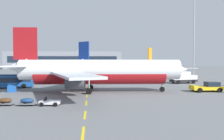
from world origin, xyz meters
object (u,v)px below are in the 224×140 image
at_px(airliner_foreground, 97,71).
at_px(ground_power_truck, 183,77).
at_px(airliner_far_center, 159,67).
at_px(airliner_mid_left, 56,66).
at_px(baggage_train, 27,102).
at_px(pushback_tug, 208,87).
at_px(apron_shuttle_bus, 5,80).
at_px(apron_light_mast_far, 194,26).
at_px(uld_cargo_container, 12,88).
at_px(catering_truck, 148,76).

xyz_separation_m(airliner_foreground, ground_power_truck, (23.06, 15.47, -2.30)).
distance_m(airliner_foreground, airliner_far_center, 51.62).
height_order(airliner_mid_left, baggage_train, airliner_mid_left).
xyz_separation_m(airliner_foreground, pushback_tug, (21.39, -1.10, -3.05)).
xyz_separation_m(airliner_foreground, baggage_train, (-9.69, -12.53, -3.42)).
bearing_deg(apron_shuttle_bus, airliner_foreground, -23.03).
relative_size(airliner_mid_left, baggage_train, 3.67).
relative_size(airliner_foreground, ground_power_truck, 4.76).
bearing_deg(airliner_far_center, airliner_foreground, -119.22).
bearing_deg(apron_light_mast_far, uld_cargo_container, -150.02).
distance_m(catering_truck, ground_power_truck, 10.11).
distance_m(airliner_foreground, baggage_train, 16.20).
xyz_separation_m(apron_shuttle_bus, uld_cargo_container, (3.70, -6.58, -0.95)).
bearing_deg(apron_light_mast_far, catering_truck, -154.54).
bearing_deg(pushback_tug, airliner_mid_left, 126.81).
bearing_deg(pushback_tug, airliner_foreground, 177.06).
height_order(airliner_mid_left, airliner_far_center, airliner_mid_left).
bearing_deg(airliner_far_center, pushback_tug, -94.71).
relative_size(airliner_far_center, uld_cargo_container, 14.63).
bearing_deg(airliner_mid_left, airliner_foreground, -72.88).
bearing_deg(airliner_foreground, ground_power_truck, 33.85).
bearing_deg(apron_light_mast_far, apron_shuttle_bus, -157.62).
height_order(apron_shuttle_bus, catering_truck, catering_truck).
bearing_deg(ground_power_truck, airliner_far_center, 85.87).
distance_m(airliner_foreground, apron_shuttle_bus, 21.90).
xyz_separation_m(airliner_foreground, apron_light_mast_far, (32.72, 30.25, 13.58)).
distance_m(airliner_mid_left, apron_light_mast_far, 51.67).
distance_m(baggage_train, uld_cargo_container, 15.94).
height_order(airliner_mid_left, uld_cargo_container, airliner_mid_left).
relative_size(airliner_far_center, catering_truck, 4.17).
relative_size(airliner_far_center, baggage_train, 3.22).
relative_size(ground_power_truck, apron_light_mast_far, 0.26).
bearing_deg(apron_shuttle_bus, pushback_tug, -13.07).
xyz_separation_m(apron_shuttle_bus, catering_truck, (35.37, 13.44, -0.10)).
bearing_deg(baggage_train, apron_light_mast_far, 45.26).
height_order(airliner_foreground, baggage_train, airliner_foreground).
relative_size(airliner_mid_left, catering_truck, 4.76).
distance_m(pushback_tug, uld_cargo_container, 37.86).
xyz_separation_m(pushback_tug, ground_power_truck, (1.67, 16.56, 0.74)).
relative_size(airliner_foreground, apron_shuttle_bus, 2.83).
relative_size(airliner_foreground, apron_light_mast_far, 1.21).
bearing_deg(baggage_train, airliner_far_center, 58.79).
bearing_deg(ground_power_truck, pushback_tug, -95.75).
bearing_deg(uld_cargo_container, apron_light_mast_far, 29.98).
distance_m(uld_cargo_container, apron_light_mast_far, 59.07).
xyz_separation_m(airliner_far_center, ground_power_truck, (-2.14, -29.58, -1.75)).
xyz_separation_m(airliner_mid_left, apron_shuttle_bus, (-5.67, -38.19, -2.35)).
bearing_deg(baggage_train, uld_cargo_container, 114.72).
relative_size(catering_truck, baggage_train, 0.77).
relative_size(apron_shuttle_bus, apron_light_mast_far, 0.43).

